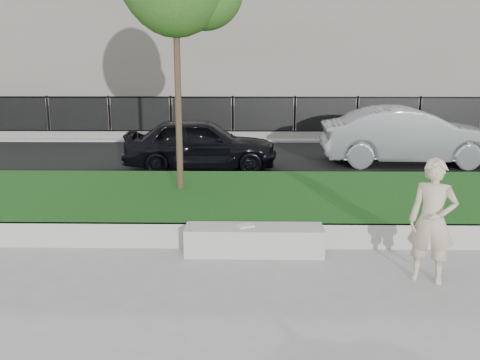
{
  "coord_description": "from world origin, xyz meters",
  "views": [
    {
      "loc": [
        -0.05,
        -6.98,
        2.96
      ],
      "look_at": [
        -0.17,
        1.2,
        1.07
      ],
      "focal_mm": 40.0,
      "sensor_mm": 36.0,
      "label": 1
    }
  ],
  "objects_px": {
    "stone_bench": "(254,240)",
    "car_dark": "(201,143)",
    "book": "(245,226)",
    "car_silver": "(409,136)",
    "man": "(432,221)"
  },
  "relations": [
    {
      "from": "stone_bench",
      "to": "car_dark",
      "type": "height_order",
      "value": "car_dark"
    },
    {
      "from": "stone_bench",
      "to": "book",
      "type": "bearing_deg",
      "value": 176.27
    },
    {
      "from": "car_dark",
      "to": "book",
      "type": "bearing_deg",
      "value": -170.97
    },
    {
      "from": "stone_bench",
      "to": "book",
      "type": "distance_m",
      "value": 0.27
    },
    {
      "from": "stone_bench",
      "to": "car_silver",
      "type": "xyz_separation_m",
      "value": [
        4.35,
        6.9,
        0.61
      ]
    },
    {
      "from": "man",
      "to": "car_dark",
      "type": "height_order",
      "value": "man"
    },
    {
      "from": "stone_bench",
      "to": "car_silver",
      "type": "relative_size",
      "value": 0.44
    },
    {
      "from": "stone_bench",
      "to": "car_dark",
      "type": "relative_size",
      "value": 0.53
    },
    {
      "from": "man",
      "to": "book",
      "type": "xyz_separation_m",
      "value": [
        -2.48,
        0.98,
        -0.39
      ]
    },
    {
      "from": "book",
      "to": "car_dark",
      "type": "relative_size",
      "value": 0.06
    },
    {
      "from": "car_dark",
      "to": "car_silver",
      "type": "relative_size",
      "value": 0.84
    },
    {
      "from": "book",
      "to": "car_silver",
      "type": "distance_m",
      "value": 8.23
    },
    {
      "from": "car_dark",
      "to": "car_silver",
      "type": "bearing_deg",
      "value": -84.97
    },
    {
      "from": "stone_bench",
      "to": "man",
      "type": "relative_size",
      "value": 1.26
    },
    {
      "from": "car_silver",
      "to": "book",
      "type": "bearing_deg",
      "value": 148.84
    }
  ]
}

